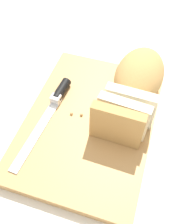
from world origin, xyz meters
name	(u,v)px	position (x,y,z in m)	size (l,w,h in m)	color
ground_plane	(89,125)	(0.00, 0.00, 0.00)	(3.00, 3.00, 0.00)	silver
cutting_board	(89,123)	(0.00, 0.00, 0.01)	(0.41, 0.29, 0.02)	tan
bread_loaf	(135,85)	(-0.10, 0.08, 0.07)	(0.27, 0.12, 0.10)	tan
bread_knife	(56,100)	(-0.02, -0.10, 0.03)	(0.26, 0.03, 0.02)	silver
crumb_near_knife	(71,114)	(0.00, -0.05, 0.03)	(0.01, 0.01, 0.01)	tan
crumb_near_loaf	(114,124)	(-0.01, 0.06, 0.03)	(0.01, 0.01, 0.01)	tan
crumb_stray_left	(82,114)	(-0.01, -0.02, 0.03)	(0.01, 0.01, 0.01)	tan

